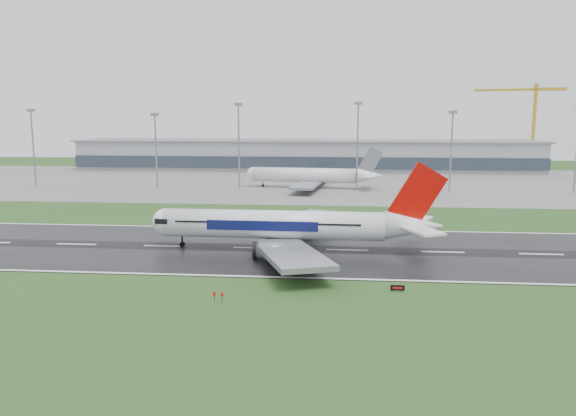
# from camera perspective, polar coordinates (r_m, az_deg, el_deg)

# --- Properties ---
(ground) EXTENTS (520.00, 520.00, 0.00)m
(ground) POSITION_cam_1_polar(r_m,az_deg,el_deg) (122.36, -3.45, -4.09)
(ground) COLOR #214519
(ground) RESTS_ON ground
(runway) EXTENTS (400.00, 45.00, 0.10)m
(runway) POSITION_cam_1_polar(r_m,az_deg,el_deg) (122.35, -3.45, -4.07)
(runway) COLOR black
(runway) RESTS_ON ground
(apron) EXTENTS (400.00, 130.00, 0.08)m
(apron) POSITION_cam_1_polar(r_m,az_deg,el_deg) (244.96, 0.98, 2.65)
(apron) COLOR slate
(apron) RESTS_ON ground
(terminal) EXTENTS (240.00, 36.00, 15.00)m
(terminal) POSITION_cam_1_polar(r_m,az_deg,el_deg) (303.91, 1.85, 5.34)
(terminal) COLOR gray
(terminal) RESTS_ON ground
(main_airliner) EXTENTS (62.86, 59.99, 18.19)m
(main_airliner) POSITION_cam_1_polar(r_m,az_deg,el_deg) (118.80, 0.58, 0.04)
(main_airliner) COLOR white
(main_airliner) RESTS_ON runway
(parked_airliner) EXTENTS (60.47, 57.08, 16.21)m
(parked_airliner) POSITION_cam_1_polar(r_m,az_deg,el_deg) (223.93, 2.31, 4.11)
(parked_airliner) COLOR white
(parked_airliner) RESTS_ON apron
(tower_crane) EXTENTS (44.70, 16.15, 45.37)m
(tower_crane) POSITION_cam_1_polar(r_m,az_deg,el_deg) (334.16, 23.57, 7.54)
(tower_crane) COLOR gold
(tower_crane) RESTS_ON ground
(runway_sign) EXTENTS (2.31, 0.42, 1.04)m
(runway_sign) POSITION_cam_1_polar(r_m,az_deg,el_deg) (94.53, 11.01, -7.96)
(runway_sign) COLOR black
(runway_sign) RESTS_ON ground
(floodmast_0) EXTENTS (0.64, 0.64, 30.01)m
(floodmast_0) POSITION_cam_1_polar(r_m,az_deg,el_deg) (250.56, -24.34, 5.41)
(floodmast_0) COLOR gray
(floodmast_0) RESTS_ON ground
(floodmast_1) EXTENTS (0.64, 0.64, 28.32)m
(floodmast_1) POSITION_cam_1_polar(r_m,az_deg,el_deg) (229.88, -13.19, 5.51)
(floodmast_1) COLOR gray
(floodmast_1) RESTS_ON ground
(floodmast_2) EXTENTS (0.64, 0.64, 32.12)m
(floodmast_2) POSITION_cam_1_polar(r_m,az_deg,el_deg) (221.52, -4.98, 6.07)
(floodmast_2) COLOR gray
(floodmast_2) RESTS_ON ground
(floodmast_3) EXTENTS (0.64, 0.64, 32.49)m
(floodmast_3) POSITION_cam_1_polar(r_m,az_deg,el_deg) (218.07, 7.03, 6.04)
(floodmast_3) COLOR gray
(floodmast_3) RESTS_ON ground
(floodmast_4) EXTENTS (0.64, 0.64, 29.15)m
(floodmast_4) POSITION_cam_1_polar(r_m,az_deg,el_deg) (222.00, 16.15, 5.37)
(floodmast_4) COLOR gray
(floodmast_4) RESTS_ON ground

